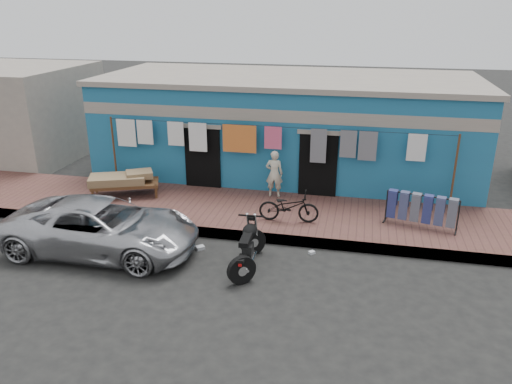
% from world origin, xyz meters
% --- Properties ---
extents(ground, '(80.00, 80.00, 0.00)m').
position_xyz_m(ground, '(0.00, 0.00, 0.00)').
color(ground, black).
rests_on(ground, ground).
extents(sidewalk, '(28.00, 3.00, 0.25)m').
position_xyz_m(sidewalk, '(0.00, 3.00, 0.12)').
color(sidewalk, brown).
rests_on(sidewalk, ground).
extents(curb, '(28.00, 0.10, 0.25)m').
position_xyz_m(curb, '(0.00, 1.55, 0.12)').
color(curb, gray).
rests_on(curb, ground).
extents(building, '(12.20, 5.20, 3.36)m').
position_xyz_m(building, '(-0.00, 6.99, 1.69)').
color(building, '#1F5F87').
rests_on(building, ground).
extents(neighbor_left, '(6.00, 5.00, 3.40)m').
position_xyz_m(neighbor_left, '(-11.00, 7.00, 1.70)').
color(neighbor_left, '#9E9384').
rests_on(neighbor_left, ground).
extents(clothesline, '(10.06, 0.06, 2.10)m').
position_xyz_m(clothesline, '(-0.53, 4.25, 1.82)').
color(clothesline, brown).
rests_on(clothesline, sidewalk).
extents(car, '(4.67, 2.17, 1.31)m').
position_xyz_m(car, '(-3.34, 0.28, 0.65)').
color(car, '#BCBCC1').
rests_on(car, ground).
extents(seated_person, '(0.51, 0.35, 1.38)m').
position_xyz_m(seated_person, '(0.08, 4.13, 0.94)').
color(seated_person, beige).
rests_on(seated_person, sidewalk).
extents(bicycle, '(1.56, 0.63, 0.99)m').
position_xyz_m(bicycle, '(0.78, 2.42, 0.75)').
color(bicycle, black).
rests_on(bicycle, sidewalk).
extents(motorcycle, '(0.73, 1.73, 1.09)m').
position_xyz_m(motorcycle, '(0.19, 0.22, 0.55)').
color(motorcycle, black).
rests_on(motorcycle, ground).
extents(charpoy, '(2.65, 2.30, 0.68)m').
position_xyz_m(charpoy, '(-4.20, 3.24, 0.59)').
color(charpoy, brown).
rests_on(charpoy, sidewalk).
extents(jeans_rack, '(2.00, 1.18, 0.88)m').
position_xyz_m(jeans_rack, '(4.09, 2.84, 0.69)').
color(jeans_rack, black).
rests_on(jeans_rack, sidewalk).
extents(litter_a, '(0.25, 0.24, 0.09)m').
position_xyz_m(litter_a, '(-1.13, 0.85, 0.04)').
color(litter_a, silver).
rests_on(litter_a, ground).
extents(litter_b, '(0.17, 0.17, 0.07)m').
position_xyz_m(litter_b, '(1.53, 1.20, 0.03)').
color(litter_b, silver).
rests_on(litter_b, ground).
extents(litter_c, '(0.21, 0.24, 0.09)m').
position_xyz_m(litter_c, '(0.13, 0.66, 0.04)').
color(litter_c, silver).
rests_on(litter_c, ground).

